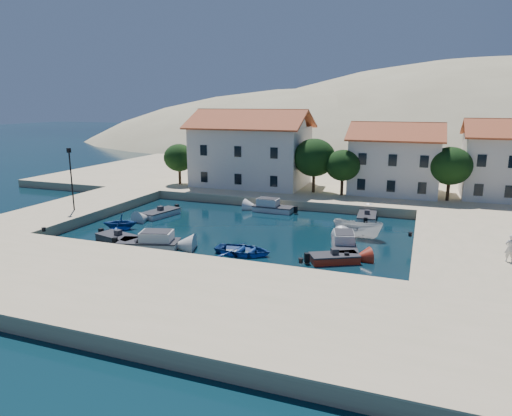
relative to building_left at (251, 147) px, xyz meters
The scene contains 23 objects.
ground 29.24m from the building_left, 77.91° to the right, with size 400.00×400.00×0.00m, color black.
quay_south 34.95m from the building_left, 79.99° to the right, with size 52.00×12.00×1.00m, color #C4B286.
quay_east 32.49m from the building_left, 34.19° to the right, with size 11.00×20.00×1.00m, color #C4B286.
quay_west 22.86m from the building_left, 125.84° to the right, with size 8.00×20.00×1.00m, color #C4B286.
quay_north 13.91m from the building_left, 51.34° to the left, with size 80.00×36.00×1.00m, color #C4B286.
hills 103.51m from the building_left, 74.43° to the left, with size 254.00×176.00×99.00m.
building_left is the anchor object (origin of this frame).
building_mid 18.04m from the building_left, ahead, with size 10.50×8.40×8.30m.
building_right 30.07m from the building_left, ahead, with size 9.45×8.40×8.80m.
trees 10.87m from the building_left, 13.60° to the right, with size 37.30×5.30×6.45m.
lamppost 23.10m from the building_left, 119.90° to the right, with size 0.35×0.25×6.22m.
bollards 26.13m from the building_left, 69.97° to the right, with size 29.36×9.56×0.30m.
motorboat_grey_sw 25.63m from the building_left, 95.91° to the right, with size 4.37×2.79×1.25m.
cabin_cruiser_south 25.92m from the building_left, 88.30° to the right, with size 5.24×3.29×1.60m.
rowboat_south 26.24m from the building_left, 70.50° to the right, with size 3.21×4.49×0.93m, color navy.
motorboat_red_se 28.75m from the building_left, 56.40° to the right, with size 3.91×3.12×1.25m.
cabin_cruiser_east 26.66m from the building_left, 52.59° to the right, with size 2.88×4.91×1.60m.
boat_east 23.82m from the building_left, 45.19° to the right, with size 1.69×4.48×1.73m, color silver.
motorboat_white_ne 19.92m from the building_left, 31.40° to the right, with size 2.02×3.91×1.25m.
rowboat_west 22.74m from the building_left, 103.02° to the right, with size 2.68×3.11×1.64m, color navy.
motorboat_white_west 17.22m from the building_left, 104.63° to the right, with size 2.76×4.48×1.25m.
cabin_cruiser_north 12.82m from the building_left, 57.13° to the right, with size 4.41×1.98×1.60m.
pedestrian 35.22m from the building_left, 38.93° to the right, with size 0.70×0.46×1.92m, color silver.
Camera 1 is at (15.30, -27.61, 11.58)m, focal length 32.00 mm.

